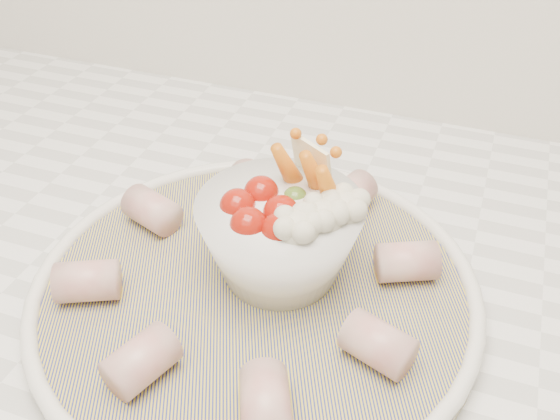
% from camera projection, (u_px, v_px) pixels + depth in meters
% --- Properties ---
extents(serving_platter, '(0.45, 0.45, 0.02)m').
position_uv_depth(serving_platter, '(255.00, 289.00, 0.47)').
color(serving_platter, navy).
rests_on(serving_platter, kitchen_counter).
extents(veggie_bowl, '(0.12, 0.12, 0.10)m').
position_uv_depth(veggie_bowl, '(283.00, 233.00, 0.46)').
color(veggie_bowl, white).
rests_on(veggie_bowl, serving_platter).
extents(cured_meat_rolls, '(0.27, 0.27, 0.03)m').
position_uv_depth(cured_meat_rolls, '(254.00, 270.00, 0.46)').
color(cured_meat_rolls, '#B25551').
rests_on(cured_meat_rolls, serving_platter).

